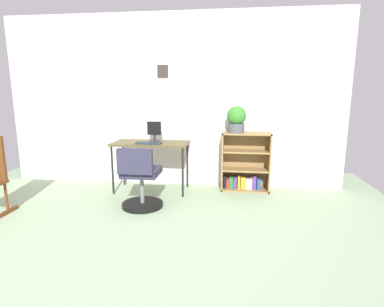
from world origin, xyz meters
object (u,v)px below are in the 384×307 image
Objects in this scene: desk at (151,146)px; bookshelf_low at (245,164)px; monitor at (154,132)px; office_chair at (141,182)px; keyboard at (149,143)px; potted_plant_on_shelf at (237,119)px.

bookshelf_low is (1.37, 0.24, -0.28)m from desk.
office_chair is (0.01, -0.80, -0.52)m from monitor.
potted_plant_on_shelf is (1.22, 0.32, 0.33)m from keyboard.
keyboard is at bearing -87.32° from desk.
keyboard is at bearing 94.29° from office_chair.
desk is 1.36× the size of office_chair.
monitor is 0.37× the size of office_chair.
desk is at bearing 92.68° from keyboard.
keyboard is 0.70m from office_chair.
office_chair reaches higher than keyboard.
keyboard is 0.41× the size of bookshelf_low.
monitor is 0.83× the size of keyboard.
office_chair is 0.92× the size of bookshelf_low.
desk is at bearing 93.99° from office_chair.
office_chair is 1.64m from potted_plant_on_shelf.
potted_plant_on_shelf is at bearing 14.67° from keyboard.
potted_plant_on_shelf is (1.17, 0.90, 0.72)m from office_chair.
keyboard reaches higher than desk.
monitor reaches higher than keyboard.
bookshelf_low is 2.26× the size of potted_plant_on_shelf.
bookshelf_low is at bearing 9.90° from desk.
desk is at bearing -171.48° from potted_plant_on_shelf.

